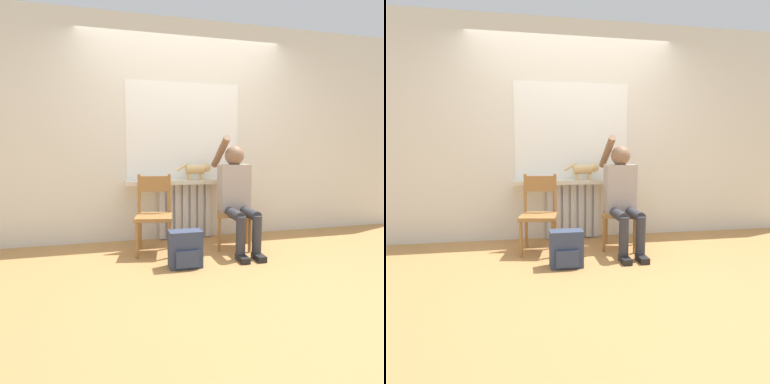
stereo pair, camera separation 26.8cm
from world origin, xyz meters
The scene contains 10 objects.
ground_plane centered at (0.00, 0.00, 0.00)m, with size 12.00×12.00×0.00m, color #B27F47.
wall_with_window centered at (0.00, 1.23, 1.35)m, with size 7.00×0.06×2.70m.
radiator centered at (0.00, 1.15, 0.35)m, with size 0.69×0.08×0.71m.
windowsill centered at (0.00, 1.08, 0.73)m, with size 1.48×0.23×0.05m.
window_glass centered at (0.00, 1.19, 1.35)m, with size 1.42×0.01×1.19m.
chair_left centered at (-0.45, 0.66, 0.44)m, with size 0.45×0.45×0.86m.
chair_right centered at (0.48, 0.66, 0.44)m, with size 0.49×0.49×0.86m.
person centered at (0.46, 0.55, 0.65)m, with size 0.36×0.99×1.29m.
cat centered at (0.15, 1.04, 0.89)m, with size 0.43×0.11×0.22m.
backpack centered at (-0.22, 0.14, 0.17)m, with size 0.32×0.20×0.36m.
Camera 1 is at (-0.88, -2.78, 1.12)m, focal length 30.00 mm.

